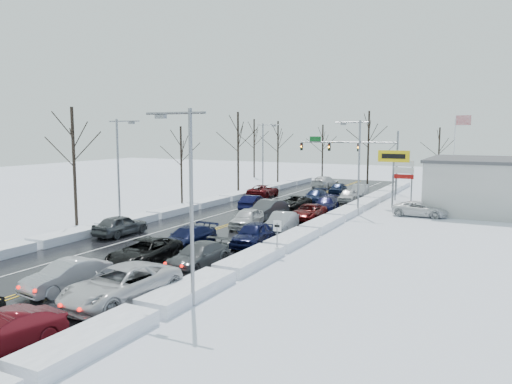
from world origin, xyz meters
The scene contains 45 objects.
ground centered at (0.00, 0.00, 0.00)m, with size 160.00×160.00×0.00m, color silver.
road_surface centered at (0.00, 2.00, 0.01)m, with size 14.00×84.00×0.01m, color black.
snow_bank_left centered at (-7.60, 2.00, 0.00)m, with size 1.85×72.00×0.64m, color white.
snow_bank_right centered at (7.60, 2.00, 0.00)m, with size 1.85×72.00×0.64m, color white.
traffic_signal_mast centered at (3.45, 27.99, 5.48)m, with size 13.28×0.39×8.00m.
tires_plus_sign centered at (10.50, 15.99, 4.99)m, with size 3.20×0.34×6.00m.
used_vehicles_sign centered at (10.50, 22.00, 3.32)m, with size 2.20×0.22×4.65m.
speed_limit_sign centered at (8.20, -8.00, 1.63)m, with size 0.55×0.09×2.35m.
flagpole centered at (15.17, 30.00, 5.93)m, with size 1.87×1.20×10.00m.
streetlight_se centered at (8.30, -18.00, 5.31)m, with size 3.20×0.25×9.00m.
streetlight_ne centered at (8.30, 10.00, 5.31)m, with size 3.20×0.25×9.00m.
streetlight_sw centered at (-8.30, -4.00, 5.31)m, with size 3.20×0.25×9.00m.
streetlight_nw centered at (-8.30, 24.00, 5.31)m, with size 3.20×0.25×9.00m.
tree_left_b centered at (-11.50, -6.00, 6.99)m, with size 4.00×4.00×10.00m.
tree_left_c centered at (-10.50, 8.00, 5.94)m, with size 3.40×3.40×8.50m.
tree_left_d centered at (-11.20, 22.00, 7.33)m, with size 4.20×4.20×10.50m.
tree_left_e centered at (-10.80, 34.00, 6.64)m, with size 3.80×3.80×9.50m.
tree_far_a centered at (-18.00, 40.00, 6.99)m, with size 4.00×4.00×10.00m.
tree_far_b centered at (-6.00, 41.00, 6.29)m, with size 3.60×3.60×9.00m.
tree_far_c centered at (2.00, 39.00, 7.68)m, with size 4.40×4.40×11.00m.
tree_far_d centered at (12.00, 40.50, 5.94)m, with size 3.40×3.40×8.50m.
queued_car_1 centered at (1.56, -18.98, 0.00)m, with size 1.60×4.58×1.51m, color #A2A4AA.
queued_car_2 centered at (1.90, -13.42, 0.00)m, with size 2.60×5.64×1.57m, color black.
queued_car_3 centered at (1.83, -8.76, 0.00)m, with size 2.09×5.15×1.50m, color black.
queued_car_4 centered at (1.95, -0.35, 0.00)m, with size 1.88×4.67×1.59m, color silver.
queued_car_5 centered at (1.68, 4.21, 0.00)m, with size 1.81×5.18×1.71m, color #404346.
queued_car_6 centered at (1.62, 10.69, 0.00)m, with size 2.24×4.87×1.35m, color black.
queued_car_7 centered at (1.89, 16.22, 0.00)m, with size 1.95×4.80×1.39m, color black.
queued_car_8 centered at (1.76, 24.91, 0.00)m, with size 1.64×4.07×1.39m, color black.
queued_car_9 centered at (5.12, -25.14, 0.00)m, with size 1.52×4.37×1.44m, color #44090E.
queued_car_10 centered at (5.22, -19.12, 0.00)m, with size 2.83×6.15×1.71m, color silver.
queued_car_11 centered at (5.09, -12.40, 0.00)m, with size 1.99×4.90×1.42m, color #424548.
queued_car_12 centered at (5.40, -5.93, 0.00)m, with size 1.93×4.81×1.64m, color black.
queued_car_13 centered at (5.19, -0.48, 0.00)m, with size 1.61×4.62×1.52m, color #9A9DA1.
queued_car_14 centered at (5.15, 5.69, 0.00)m, with size 2.25×4.89×1.36m, color #4C0A0A.
queued_car_15 centered at (5.09, 10.68, 0.00)m, with size 2.03×4.98×1.45m, color black.
queued_car_16 centered at (5.17, 17.88, 0.00)m, with size 1.76×4.38×1.49m, color silver.
queued_car_17 centered at (5.19, 22.88, 0.00)m, with size 1.62×4.65×1.53m, color #999CA0.
oncoming_car_0 centered at (-1.93, 8.33, 0.00)m, with size 1.60×4.58×1.51m, color black.
oncoming_car_1 centered at (-5.30, 17.60, 0.00)m, with size 2.50×5.42×1.50m, color #4D0A0D.
oncoming_car_2 centered at (-1.89, 30.39, 0.00)m, with size 2.35×5.77×1.68m, color silver.
oncoming_car_3 centered at (-5.30, -7.46, 0.00)m, with size 1.89×4.70×1.60m, color #414547.
parked_car_0 centered at (13.95, 11.90, 0.00)m, with size 2.32×5.04×1.40m, color white.
parked_car_1 centered at (17.18, 16.35, 0.00)m, with size 2.23×5.49×1.59m, color #3F4144.
parked_car_2 centered at (14.90, 20.91, 0.00)m, with size 1.67×4.14×1.41m, color #3C3F41.
Camera 1 is at (21.10, -36.44, 8.01)m, focal length 35.00 mm.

